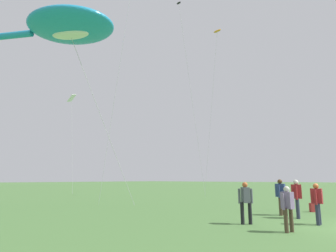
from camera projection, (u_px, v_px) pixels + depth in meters
big_show_kite at (68, 27)px, 17.65m from camera, size 8.63×10.20×11.32m
person_brown_coat at (297, 196)px, 12.42m from camera, size 0.56×0.46×1.61m
person_grey_haired_man at (317, 201)px, 10.66m from camera, size 0.53×0.39×1.48m
person_tall_center at (246, 200)px, 10.79m from camera, size 0.44×0.43×1.52m
person_redhead_woman at (288, 205)px, 9.16m from camera, size 0.49×0.40×1.41m
person_navy_jacket at (281, 194)px, 13.46m from camera, size 0.58×0.43×1.62m
backpack at (313, 207)px, 14.66m from camera, size 0.35×0.35×0.44m
small_kite_delta_white at (181, 22)px, 27.67m from camera, size 3.34×0.82×18.29m
small_kite_streamer_purple at (217, 34)px, 30.66m from camera, size 0.95×2.89×17.23m
small_kite_stunt_black at (72, 100)px, 35.39m from camera, size 1.10×2.73×11.95m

